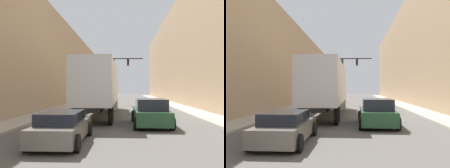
# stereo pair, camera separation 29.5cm
# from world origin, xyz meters

# --- Properties ---
(sidewalk_right) EXTENTS (2.07, 80.00, 0.15)m
(sidewalk_right) POSITION_xyz_m (6.48, 30.00, 0.07)
(sidewalk_right) COLOR #B2A899
(sidewalk_right) RESTS_ON ground
(sidewalk_left) EXTENTS (2.07, 80.00, 0.15)m
(sidewalk_left) POSITION_xyz_m (-6.48, 30.00, 0.07)
(sidewalk_left) COLOR #B2A899
(sidewalk_left) RESTS_ON ground
(building_right) EXTENTS (6.00, 80.00, 14.86)m
(building_right) POSITION_xyz_m (10.52, 30.00, 7.43)
(building_right) COLOR tan
(building_right) RESTS_ON ground
(building_left) EXTENTS (6.00, 80.00, 11.04)m
(building_left) POSITION_xyz_m (-10.52, 30.00, 5.52)
(building_left) COLOR tan
(building_left) RESTS_ON ground
(semi_truck) EXTENTS (2.54, 13.94, 4.12)m
(semi_truck) POSITION_xyz_m (-1.76, 17.17, 2.32)
(semi_truck) COLOR silver
(semi_truck) RESTS_ON ground
(sedan_car) EXTENTS (1.96, 4.35, 1.27)m
(sedan_car) POSITION_xyz_m (-2.30, 6.61, 0.62)
(sedan_car) COLOR slate
(sedan_car) RESTS_ON ground
(suv_car) EXTENTS (2.16, 4.88, 1.59)m
(suv_car) POSITION_xyz_m (1.76, 11.60, 0.76)
(suv_car) COLOR #234C2D
(suv_car) RESTS_ON ground
(traffic_signal_gantry) EXTENTS (8.08, 0.35, 6.56)m
(traffic_signal_gantry) POSITION_xyz_m (-3.08, 30.56, 4.75)
(traffic_signal_gantry) COLOR black
(traffic_signal_gantry) RESTS_ON ground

